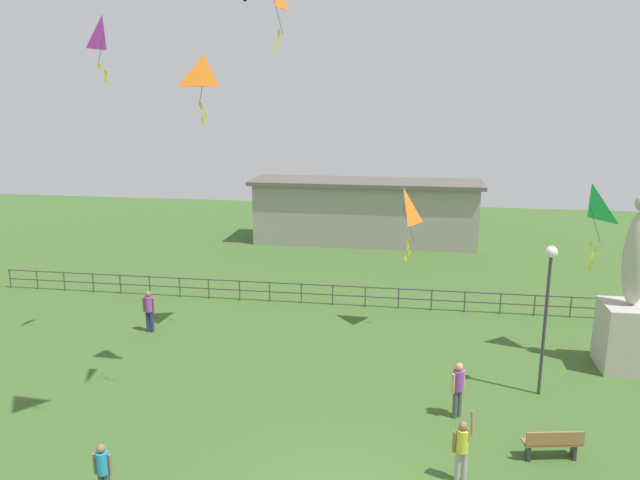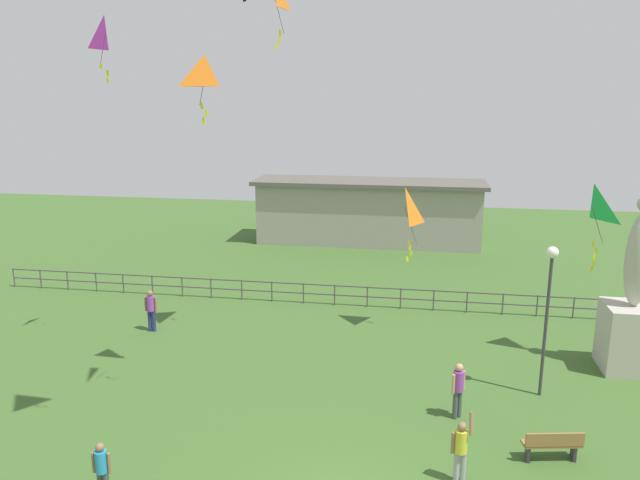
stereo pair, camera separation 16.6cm
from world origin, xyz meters
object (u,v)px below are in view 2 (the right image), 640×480
(lamppost, at_px, (549,290))
(kite_6, at_px, (405,209))
(statue_monument, at_px, (632,318))
(person_0, at_px, (461,447))
(kite_4, at_px, (592,208))
(kite_5, at_px, (106,35))
(kite_3, at_px, (205,75))
(park_bench, at_px, (552,444))
(person_1, at_px, (458,387))
(person_2, at_px, (102,468))
(person_3, at_px, (151,308))

(lamppost, height_order, kite_6, kite_6)
(statue_monument, relative_size, person_0, 3.21)
(person_0, bearing_deg, kite_4, 60.11)
(kite_5, bearing_deg, statue_monument, 4.39)
(kite_3, bearing_deg, lamppost, 4.67)
(park_bench, height_order, person_0, person_0)
(kite_5, relative_size, kite_6, 0.75)
(person_1, xyz_separation_m, kite_3, (-7.61, 1.00, 8.77))
(statue_monument, bearing_deg, person_1, -144.18)
(person_2, xyz_separation_m, kite_4, (12.62, 9.84, 4.65))
(kite_5, bearing_deg, kite_3, -25.25)
(park_bench, height_order, kite_4, kite_4)
(person_1, bearing_deg, kite_5, 165.98)
(person_3, xyz_separation_m, kite_5, (-0.01, -1.88, 10.12))
(statue_monument, relative_size, person_2, 4.05)
(kite_4, distance_m, kite_5, 17.06)
(person_0, relative_size, person_3, 1.11)
(park_bench, distance_m, kite_5, 18.16)
(kite_6, bearing_deg, lamppost, -47.38)
(person_1, distance_m, person_2, 9.74)
(person_2, bearing_deg, person_1, 32.08)
(lamppost, bearing_deg, person_0, -119.04)
(lamppost, distance_m, kite_3, 12.06)
(kite_4, relative_size, kite_6, 1.06)
(lamppost, height_order, person_1, lamppost)
(person_2, xyz_separation_m, kite_6, (6.38, 11.93, 4.05))
(person_0, height_order, person_1, person_0)
(kite_4, bearing_deg, person_3, 179.53)
(statue_monument, height_order, kite_6, statue_monument)
(park_bench, xyz_separation_m, kite_3, (-9.91, 2.78, 9.29))
(person_0, relative_size, kite_3, 0.98)
(lamppost, relative_size, kite_5, 2.26)
(person_2, relative_size, kite_5, 0.70)
(kite_3, relative_size, kite_6, 0.68)
(person_1, xyz_separation_m, person_2, (-8.26, -5.18, -0.12))
(person_2, bearing_deg, kite_4, 37.94)
(person_1, distance_m, kite_6, 8.03)
(person_3, relative_size, kite_4, 0.56)
(park_bench, bearing_deg, lamppost, 84.56)
(park_bench, xyz_separation_m, person_3, (-13.95, 6.58, 0.51))
(person_1, relative_size, person_3, 1.00)
(person_0, distance_m, kite_4, 10.04)
(kite_4, height_order, kite_5, kite_5)
(park_bench, distance_m, kite_4, 8.44)
(person_2, height_order, kite_5, kite_5)
(park_bench, xyz_separation_m, person_0, (-2.39, -1.31, 0.48))
(kite_4, xyz_separation_m, kite_5, (-16.03, -1.75, 5.58))
(person_2, distance_m, kite_6, 14.12)
(lamppost, xyz_separation_m, kite_3, (-10.26, -0.84, 6.29))
(park_bench, bearing_deg, kite_4, 72.24)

